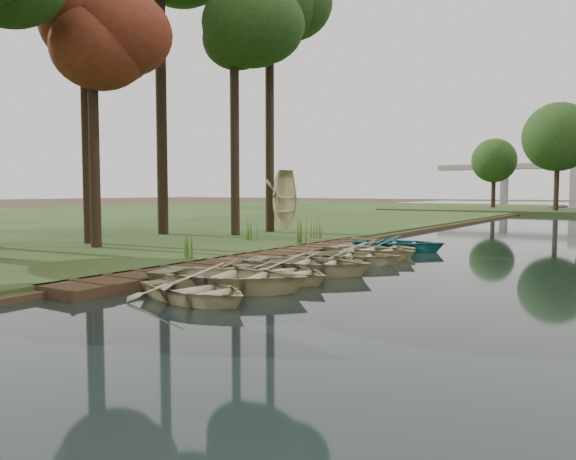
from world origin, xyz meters
The scene contains 19 objects.
ground centered at (0.00, 0.00, 0.00)m, with size 300.00×300.00×0.00m, color #3D2F1D.
boardwalk centered at (-1.60, 0.00, 0.15)m, with size 1.60×16.00×0.30m, color #362515.
rowboat_0 centered at (1.22, -6.41, 0.37)m, with size 2.20×3.08×0.64m, color beige.
rowboat_1 centered at (0.97, -4.95, 0.46)m, with size 2.84×3.98×0.82m, color beige.
rowboat_2 centered at (1.27, -3.13, 0.38)m, with size 2.31×3.23×0.67m, color beige.
rowboat_3 centered at (1.19, -1.65, 0.44)m, with size 2.68×3.75×0.78m, color beige.
rowboat_4 centered at (1.05, -0.19, 0.36)m, with size 2.17×3.04×0.63m, color beige.
rowboat_5 centered at (1.24, 1.09, 0.38)m, with size 2.27×3.17×0.66m, color beige.
rowboat_6 centered at (1.05, 2.88, 0.41)m, with size 2.46×3.45×0.71m, color beige.
rowboat_7 centered at (0.71, 4.25, 0.37)m, with size 2.23×3.12×0.65m, color beige.
rowboat_8 centered at (0.99, 5.66, 0.42)m, with size 2.54×3.56×0.74m, color teal.
stored_rowboat centered at (-6.56, 8.78, 0.63)m, with size 2.31×3.23×0.67m, color beige.
tree_2 centered at (-8.39, -1.54, 8.03)m, with size 3.85×3.85×9.47m.
tree_4 centered at (-7.65, 6.03, 10.29)m, with size 4.39×4.39×12.00m.
tree_6 centered at (-7.57, 8.87, 11.09)m, with size 4.18×4.18×12.76m.
reeds_0 centered at (-2.94, -2.22, 0.75)m, with size 0.60×0.60×0.90m, color #3F661E.
reeds_1 centered at (-2.60, 4.15, 0.85)m, with size 0.60×0.60×1.10m, color #3F661E.
reeds_2 centered at (-5.15, 4.11, 0.78)m, with size 0.60×0.60×0.95m, color #3F661E.
reeds_3 centered at (-3.55, 7.01, 0.74)m, with size 0.60×0.60×0.89m, color #3F661E.
Camera 1 is at (9.56, -15.40, 2.46)m, focal length 35.00 mm.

